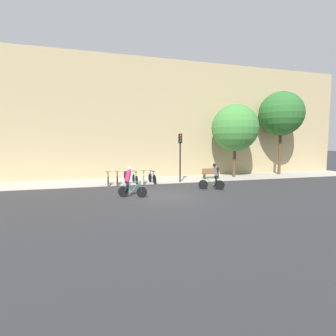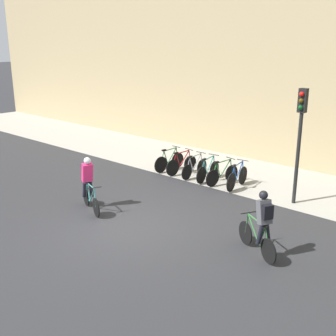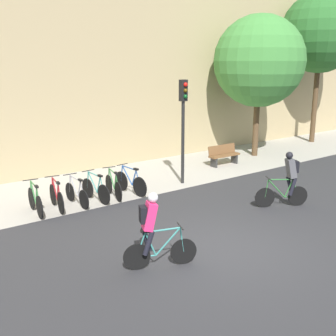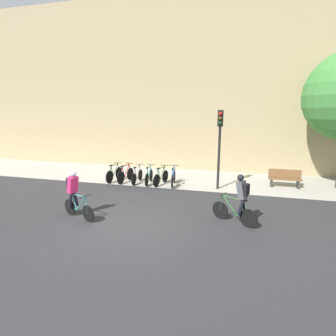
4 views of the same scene
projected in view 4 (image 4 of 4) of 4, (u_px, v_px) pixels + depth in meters
name	position (u px, v px, depth m)	size (l,w,h in m)	color
ground	(123.00, 225.00, 8.90)	(200.00, 200.00, 0.00)	#2B2B2D
kerb_strip	(171.00, 177.00, 15.27)	(44.00, 4.50, 0.01)	#A39E93
building_facade	(181.00, 85.00, 16.52)	(44.00, 0.60, 10.73)	tan
cyclist_pink	(74.00, 192.00, 9.38)	(1.57, 0.71, 1.74)	black
cyclist_grey	(240.00, 198.00, 8.77)	(1.54, 0.85, 1.76)	black
parked_bike_0	(114.00, 174.00, 14.35)	(0.46, 1.65, 0.98)	black
parked_bike_1	(126.00, 175.00, 14.19)	(0.46, 1.64, 0.97)	black
parked_bike_2	(137.00, 176.00, 14.03)	(0.46, 1.62, 0.94)	black
parked_bike_3	(149.00, 176.00, 13.86)	(0.46, 1.64, 0.97)	black
parked_bike_4	(161.00, 177.00, 13.70)	(0.49, 1.64, 0.96)	black
parked_bike_5	(173.00, 178.00, 13.53)	(0.46, 1.70, 0.98)	black
traffic_light_pole	(220.00, 136.00, 12.43)	(0.26, 0.30, 3.83)	black
bench	(285.00, 178.00, 13.21)	(1.56, 0.44, 0.89)	brown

